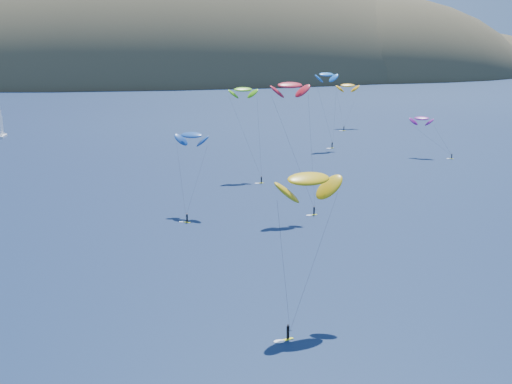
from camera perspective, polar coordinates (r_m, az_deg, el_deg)
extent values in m
ellipsoid|color=#3D3526|center=(603.43, -7.95, 7.98)|extent=(600.00, 300.00, 210.00)
ellipsoid|color=#3D3526|center=(620.08, 7.27, 8.43)|extent=(320.00, 220.00, 156.00)
ellipsoid|color=#3D3526|center=(706.25, 15.38, 8.95)|extent=(240.00, 180.00, 84.00)
cube|color=white|center=(266.55, -19.63, 4.21)|extent=(2.84, 7.63, 0.89)
cylinder|color=white|center=(266.38, -19.70, 5.33)|extent=(0.14, 0.14, 10.43)
cube|color=#F3F51B|center=(88.47, 2.56, -11.69)|extent=(1.52, 0.82, 0.08)
cylinder|color=black|center=(88.10, 2.57, -11.15)|extent=(0.34, 0.34, 1.56)
sphere|color=#8C6047|center=(87.73, 2.57, -10.61)|extent=(0.26, 0.26, 0.26)
ellipsoid|color=gold|center=(91.03, 4.23, 1.06)|extent=(10.31, 6.93, 5.27)
cube|color=#F3F51B|center=(175.26, 0.43, 0.72)|extent=(1.33, 0.44, 0.07)
cylinder|color=black|center=(175.09, 0.43, 0.98)|extent=(0.31, 0.31, 1.41)
sphere|color=#8C6047|center=(174.92, 0.43, 1.25)|extent=(0.24, 0.24, 0.24)
ellipsoid|color=#60C417|center=(181.97, -1.04, 8.21)|extent=(7.46, 3.72, 4.08)
cube|color=#F3F51B|center=(229.12, 6.10, 3.51)|extent=(1.58, 0.82, 0.08)
cylinder|color=black|center=(228.97, 6.11, 3.75)|extent=(0.36, 0.36, 1.63)
sphere|color=#8C6047|center=(228.82, 6.11, 3.98)|extent=(0.27, 0.27, 0.27)
ellipsoid|color=blue|center=(229.51, 5.66, 9.35)|extent=(8.78, 5.74, 4.51)
cube|color=#F3F51B|center=(216.39, 15.38, 2.58)|extent=(1.21, 1.03, 0.07)
cylinder|color=black|center=(216.26, 15.39, 2.78)|extent=(0.29, 0.29, 1.33)
sphere|color=#8C6047|center=(216.14, 15.40, 2.98)|extent=(0.22, 0.22, 0.22)
ellipsoid|color=#821988|center=(218.13, 13.11, 5.76)|extent=(7.42, 6.65, 3.83)
cube|color=#F3F51B|center=(145.61, 4.66, -1.83)|extent=(1.39, 0.57, 0.07)
cylinder|color=black|center=(145.40, 4.67, -1.51)|extent=(0.32, 0.32, 1.44)
sphere|color=#8C6047|center=(145.20, 4.67, -1.19)|extent=(0.24, 0.24, 0.24)
ellipsoid|color=red|center=(144.63, 2.74, 8.54)|extent=(8.57, 4.87, 4.53)
cube|color=#F3F51B|center=(140.14, -5.53, -2.43)|extent=(1.32, 1.17, 0.08)
cylinder|color=black|center=(139.92, -5.54, -2.09)|extent=(0.32, 0.32, 1.46)
sphere|color=#8C6047|center=(139.70, -5.55, -1.75)|extent=(0.25, 0.25, 0.25)
ellipsoid|color=#194696|center=(146.57, -5.17, 4.56)|extent=(7.92, 7.32, 4.13)
cube|color=#F3F51B|center=(270.00, 7.04, 4.89)|extent=(1.41, 0.70, 0.07)
cylinder|color=black|center=(269.89, 7.04, 5.07)|extent=(0.32, 0.32, 1.45)
sphere|color=#8C6047|center=(269.78, 7.05, 5.25)|extent=(0.24, 0.24, 0.24)
ellipsoid|color=#FFAD16|center=(280.62, 7.34, 8.46)|extent=(9.20, 5.85, 4.75)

